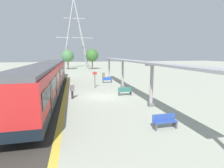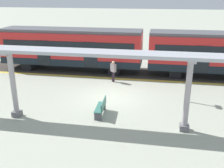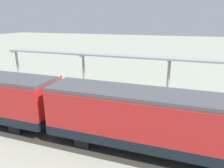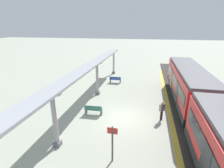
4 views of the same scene
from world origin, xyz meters
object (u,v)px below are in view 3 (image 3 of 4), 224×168
at_px(canopy_pillar_second, 168,78).
at_px(bench_mid_platform, 119,91).
at_px(trash_bin, 6,77).
at_px(bench_far_end, 219,102).
at_px(canopy_pillar_third, 84,71).
at_px(passenger_waiting_near_edge, 101,108).
at_px(bench_near_end, 43,83).
at_px(platform_info_sign, 61,85).
at_px(train_near_carriage, 152,121).
at_px(canopy_pillar_fourth, 18,66).

height_order(canopy_pillar_second, bench_mid_platform, canopy_pillar_second).
bearing_deg(trash_bin, bench_far_end, -90.71).
height_order(canopy_pillar_third, bench_mid_platform, canopy_pillar_third).
bearing_deg(passenger_waiting_near_edge, bench_near_end, 59.71).
distance_m(canopy_pillar_third, passenger_waiting_near_edge, 8.09).
height_order(trash_bin, platform_info_sign, platform_info_sign).
relative_size(trash_bin, passenger_waiting_near_edge, 0.61).
height_order(train_near_carriage, canopy_pillar_second, canopy_pillar_second).
bearing_deg(bench_mid_platform, bench_near_end, 91.64).
bearing_deg(canopy_pillar_fourth, bench_near_end, -105.83).
height_order(canopy_pillar_second, bench_near_end, canopy_pillar_second).
relative_size(train_near_carriage, canopy_pillar_fourth, 3.26).
distance_m(bench_near_end, passenger_waiting_near_edge, 10.60).
relative_size(canopy_pillar_fourth, passenger_waiting_near_edge, 2.26).
height_order(train_near_carriage, trash_bin, train_near_carriage).
relative_size(canopy_pillar_second, passenger_waiting_near_edge, 2.26).
xyz_separation_m(bench_near_end, platform_info_sign, (-2.42, -3.96, 0.89)).
bearing_deg(train_near_carriage, platform_info_sign, 59.08).
relative_size(canopy_pillar_second, canopy_pillar_fourth, 1.00).
bearing_deg(canopy_pillar_fourth, platform_info_sign, -113.72).
distance_m(canopy_pillar_second, bench_far_end, 4.70).
relative_size(train_near_carriage, passenger_waiting_near_edge, 7.35).
bearing_deg(canopy_pillar_fourth, bench_far_end, -92.96).
height_order(bench_near_end, passenger_waiting_near_edge, passenger_waiting_near_edge).
relative_size(train_near_carriage, bench_mid_platform, 7.74).
height_order(bench_far_end, trash_bin, trash_bin).
bearing_deg(bench_far_end, passenger_waiting_near_edge, 122.56).
xyz_separation_m(canopy_pillar_second, passenger_waiting_near_edge, (-6.57, 4.16, -0.83)).
bearing_deg(bench_far_end, canopy_pillar_second, 75.34).
bearing_deg(passenger_waiting_near_edge, canopy_pillar_third, 35.27).
height_order(canopy_pillar_third, trash_bin, canopy_pillar_third).
distance_m(bench_near_end, trash_bin, 5.64).
xyz_separation_m(canopy_pillar_fourth, passenger_waiting_near_edge, (-6.57, -13.48, -0.83)).
xyz_separation_m(canopy_pillar_third, bench_far_end, (-1.14, -13.15, -1.39)).
bearing_deg(canopy_pillar_third, platform_info_sign, 171.74).
bearing_deg(canopy_pillar_second, bench_mid_platform, 102.35).
bearing_deg(passenger_waiting_near_edge, canopy_pillar_fourth, 64.03).
xyz_separation_m(bench_far_end, platform_info_sign, (-2.51, 13.68, 0.89)).
bearing_deg(platform_info_sign, train_near_carriage, -120.92).
relative_size(train_near_carriage, trash_bin, 11.96).
relative_size(canopy_pillar_third, bench_mid_platform, 2.38).
bearing_deg(bench_mid_platform, passenger_waiting_near_edge, -176.78).
height_order(bench_near_end, bench_mid_platform, same).
xyz_separation_m(train_near_carriage, trash_bin, (8.30, 18.76, -1.34)).
relative_size(bench_near_end, platform_info_sign, 0.68).
distance_m(bench_near_end, bench_far_end, 17.64).
relative_size(train_near_carriage, canopy_pillar_second, 3.26).
xyz_separation_m(train_near_carriage, canopy_pillar_second, (9.15, -0.16, 0.00)).
relative_size(canopy_pillar_fourth, platform_info_sign, 1.64).
relative_size(canopy_pillar_second, bench_mid_platform, 2.38).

